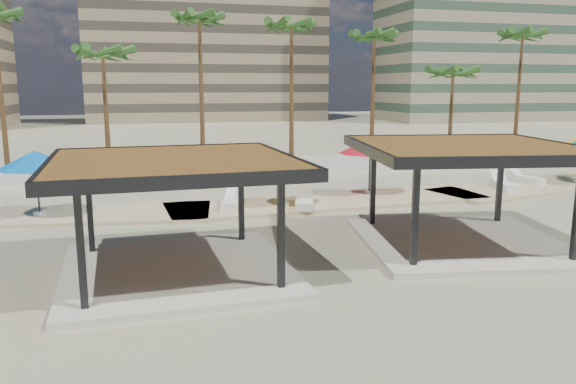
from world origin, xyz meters
The scene contains 20 objects.
ground centered at (0.00, 0.00, 0.00)m, with size 200.00×200.00×0.00m, color tan.
promenade centered at (2.00, 7.67, 0.06)m, with size 44.45×7.97×0.24m.
boundary_wall centered at (0.00, 16.00, 0.60)m, with size 56.00×0.30×1.20m, color silver.
building_mid centered at (4.00, 78.00, 14.27)m, with size 38.00×16.00×30.40m.
building_east centered at (48.00, 66.00, 17.27)m, with size 32.00×15.00×36.40m.
pavilion_central centered at (4.21, -1.16, 2.23)m, with size 8.41×8.41×3.73m.
pavilion_west centered at (-6.01, -1.78, 2.17)m, with size 7.45×7.45×3.63m.
umbrella_b centered at (-0.52, 6.52, 2.26)m, with size 3.23×3.23×2.42m.
umbrella_c centered at (4.47, 8.12, 2.66)m, with size 4.26×4.26×2.89m.
umbrella_f centered at (-11.37, 7.04, 2.61)m, with size 3.39×3.39×2.82m.
lounger_a centered at (-3.00, 6.69, 0.39)m, with size 1.32×2.40×0.87m.
lounger_b centered at (0.31, 5.89, 0.40)m, with size 1.45×2.50×0.90m.
lounger_c centered at (14.65, 9.05, 0.39)m, with size 1.33×2.37×0.86m.
lounger_d centered at (12.09, 7.46, 0.40)m, with size 1.24×2.52×0.91m.
palm_c centered at (-9.00, 18.10, 7.38)m, with size 3.00×3.00×8.49m.
palm_d centered at (-3.00, 18.90, 9.52)m, with size 3.00×3.00×10.78m.
palm_e centered at (3.00, 18.40, 9.19)m, with size 3.00×3.00×10.42m.
palm_f centered at (9.00, 18.60, 8.69)m, with size 3.00×3.00×9.89m.
palm_g centered at (15.00, 18.20, 6.41)m, with size 3.00×3.00×7.47m.
palm_h centered at (21.00, 18.80, 9.05)m, with size 3.00×3.00×10.27m.
Camera 1 is at (-6.88, -18.72, 5.74)m, focal length 35.00 mm.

